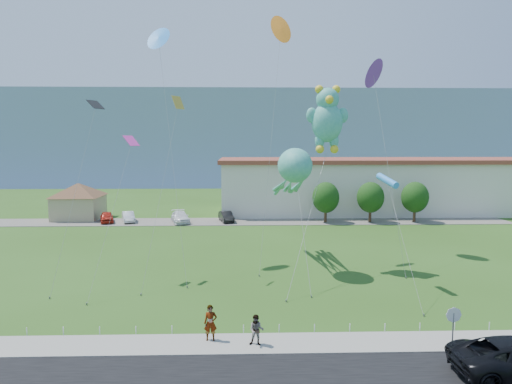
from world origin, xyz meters
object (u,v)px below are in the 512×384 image
(stop_sign, at_px, (453,319))
(teddy_bear_kite, at_px, (327,117))
(octopus_kite, at_px, (293,174))
(pavilion, at_px, (79,198))
(parked_car_white, at_px, (180,217))
(pedestrian_right, at_px, (257,330))
(warehouse, at_px, (416,185))
(parked_car_silver, at_px, (128,217))
(pedestrian_left, at_px, (211,323))
(parked_car_red, at_px, (107,217))
(parked_car_black, at_px, (226,216))

(stop_sign, relative_size, teddy_bear_kite, 0.16)
(octopus_kite, relative_size, teddy_bear_kite, 0.88)
(pavilion, xyz_separation_m, teddy_bear_kite, (30.01, -25.78, 9.71))
(parked_car_white, relative_size, teddy_bear_kite, 0.33)
(stop_sign, height_order, parked_car_white, stop_sign)
(pedestrian_right, bearing_deg, stop_sign, 3.56)
(warehouse, xyz_separation_m, octopus_kite, (-22.81, -31.87, 3.90))
(pedestrian_right, relative_size, teddy_bear_kite, 0.11)
(parked_car_silver, bearing_deg, pedestrian_right, -85.74)
(pedestrian_right, bearing_deg, pedestrian_left, 175.03)
(parked_car_silver, bearing_deg, warehouse, -6.81)
(pedestrian_right, relative_size, parked_car_red, 0.39)
(stop_sign, distance_m, parked_car_white, 43.02)
(pavilion, relative_size, pedestrian_right, 5.67)
(parked_car_red, bearing_deg, pavilion, 128.47)
(parked_car_silver, xyz_separation_m, octopus_kite, (19.62, -22.97, 7.29))
(warehouse, distance_m, octopus_kite, 39.39)
(pavilion, height_order, warehouse, warehouse)
(warehouse, xyz_separation_m, parked_car_black, (-29.29, -9.10, -3.38))
(parked_car_white, distance_m, teddy_bear_kite, 29.55)
(warehouse, xyz_separation_m, pedestrian_right, (-26.32, -47.01, -3.21))
(pedestrian_right, xyz_separation_m, parked_car_silver, (-16.11, 38.11, -0.18))
(stop_sign, height_order, teddy_bear_kite, teddy_bear_kite)
(parked_car_red, distance_m, parked_car_white, 9.83)
(warehouse, xyz_separation_m, pedestrian_left, (-28.77, -46.33, -3.06))
(pedestrian_left, bearing_deg, stop_sign, -9.79)
(pavilion, xyz_separation_m, parked_car_white, (14.60, -3.57, -2.23))
(pedestrian_left, distance_m, pedestrian_right, 2.54)
(pedestrian_left, bearing_deg, parked_car_red, 112.79)
(parked_car_red, xyz_separation_m, teddy_bear_kite, (25.23, -22.57, 11.97))
(pavilion, distance_m, octopus_kite, 37.86)
(warehouse, height_order, parked_car_silver, warehouse)
(stop_sign, xyz_separation_m, octopus_kite, (-6.31, 16.34, 6.15))
(pavilion, relative_size, pedestrian_left, 4.78)
(stop_sign, relative_size, pedestrian_left, 1.30)
(stop_sign, bearing_deg, pedestrian_right, 173.06)
(pedestrian_right, distance_m, parked_car_white, 38.52)
(pedestrian_left, xyz_separation_m, parked_car_white, (-6.63, 36.76, -0.27))
(octopus_kite, bearing_deg, warehouse, 54.40)
(warehouse, relative_size, teddy_bear_kite, 3.97)
(parked_car_red, bearing_deg, teddy_bear_kite, -59.48)
(stop_sign, height_order, parked_car_black, stop_sign)
(teddy_bear_kite, bearing_deg, parked_car_white, 124.75)
(pedestrian_right, height_order, octopus_kite, octopus_kite)
(parked_car_silver, bearing_deg, stop_sign, -75.23)
(stop_sign, distance_m, octopus_kite, 18.56)
(parked_car_silver, bearing_deg, pedestrian_left, -88.60)
(warehouse, bearing_deg, pedestrian_left, -121.84)
(parked_car_silver, bearing_deg, pavilion, 140.37)
(parked_car_black, height_order, teddy_bear_kite, teddy_bear_kite)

